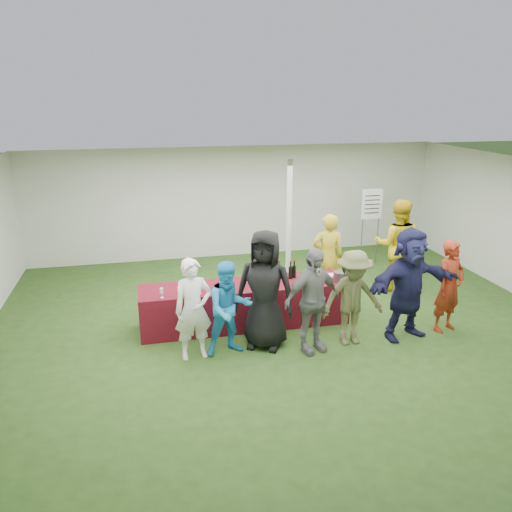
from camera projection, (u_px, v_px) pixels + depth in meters
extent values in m
plane|color=#284719|center=(279.00, 321.00, 8.91)|extent=(60.00, 60.00, 0.00)
plane|color=white|center=(237.00, 202.00, 12.19)|extent=(10.00, 0.00, 10.00)
plane|color=white|center=(391.00, 371.00, 4.78)|extent=(10.00, 0.00, 10.00)
plane|color=white|center=(282.00, 170.00, 8.07)|extent=(10.00, 10.00, 0.00)
cylinder|color=silver|center=(289.00, 230.00, 9.70)|extent=(0.10, 0.10, 2.70)
cube|color=maroon|center=(245.00, 304.00, 8.70)|extent=(3.60, 0.80, 0.75)
cylinder|color=black|center=(260.00, 275.00, 8.72)|extent=(0.07, 0.07, 0.22)
cylinder|color=black|center=(260.00, 267.00, 8.67)|extent=(0.03, 0.03, 0.08)
cylinder|color=maroon|center=(260.00, 264.00, 8.65)|extent=(0.03, 0.03, 0.02)
cylinder|color=black|center=(265.00, 274.00, 8.75)|extent=(0.07, 0.07, 0.22)
cylinder|color=black|center=(265.00, 266.00, 8.71)|extent=(0.03, 0.03, 0.08)
cylinder|color=maroon|center=(265.00, 263.00, 8.69)|extent=(0.03, 0.03, 0.02)
cylinder|color=black|center=(275.00, 273.00, 8.79)|extent=(0.07, 0.07, 0.22)
cylinder|color=black|center=(276.00, 265.00, 8.74)|extent=(0.03, 0.03, 0.08)
cylinder|color=maroon|center=(276.00, 262.00, 8.72)|extent=(0.03, 0.03, 0.02)
cylinder|color=black|center=(279.00, 272.00, 8.85)|extent=(0.07, 0.07, 0.22)
cylinder|color=black|center=(279.00, 264.00, 8.80)|extent=(0.03, 0.03, 0.08)
cylinder|color=maroon|center=(279.00, 261.00, 8.78)|extent=(0.03, 0.03, 0.02)
cylinder|color=black|center=(290.00, 273.00, 8.82)|extent=(0.07, 0.07, 0.22)
cylinder|color=black|center=(291.00, 265.00, 8.77)|extent=(0.03, 0.03, 0.08)
cylinder|color=maroon|center=(291.00, 262.00, 8.75)|extent=(0.03, 0.03, 0.02)
cylinder|color=black|center=(294.00, 272.00, 8.86)|extent=(0.07, 0.07, 0.22)
cylinder|color=black|center=(294.00, 264.00, 8.82)|extent=(0.03, 0.03, 0.08)
cylinder|color=maroon|center=(294.00, 261.00, 8.80)|extent=(0.03, 0.03, 0.02)
cylinder|color=silver|center=(162.00, 297.00, 8.02)|extent=(0.06, 0.06, 0.00)
cylinder|color=silver|center=(162.00, 295.00, 8.01)|extent=(0.01, 0.01, 0.07)
cylinder|color=silver|center=(162.00, 291.00, 7.99)|extent=(0.06, 0.06, 0.08)
cylinder|color=#4B0817|center=(162.00, 292.00, 8.00)|extent=(0.05, 0.05, 0.02)
cylinder|color=silver|center=(180.00, 296.00, 8.08)|extent=(0.06, 0.06, 0.00)
cylinder|color=silver|center=(179.00, 294.00, 8.06)|extent=(0.01, 0.01, 0.07)
cylinder|color=silver|center=(179.00, 289.00, 8.04)|extent=(0.06, 0.06, 0.08)
cylinder|color=#4B0817|center=(179.00, 291.00, 8.05)|extent=(0.05, 0.05, 0.02)
cylinder|color=silver|center=(200.00, 293.00, 8.19)|extent=(0.06, 0.06, 0.00)
cylinder|color=silver|center=(200.00, 291.00, 8.18)|extent=(0.01, 0.01, 0.07)
cylinder|color=silver|center=(199.00, 287.00, 8.15)|extent=(0.06, 0.06, 0.08)
cylinder|color=silver|center=(232.00, 292.00, 8.26)|extent=(0.06, 0.06, 0.00)
cylinder|color=silver|center=(232.00, 289.00, 8.25)|extent=(0.01, 0.01, 0.07)
cylinder|color=silver|center=(232.00, 285.00, 8.22)|extent=(0.06, 0.06, 0.08)
cylinder|color=#4B0817|center=(232.00, 287.00, 8.23)|extent=(0.05, 0.05, 0.02)
cylinder|color=silver|center=(247.00, 277.00, 8.64)|extent=(0.07, 0.07, 0.20)
cylinder|color=silver|center=(247.00, 271.00, 8.60)|extent=(0.03, 0.03, 0.03)
cube|color=white|center=(332.00, 275.00, 8.96)|extent=(0.25, 0.18, 0.03)
cylinder|color=slate|center=(341.00, 276.00, 8.70)|extent=(0.26, 0.26, 0.18)
cylinder|color=slate|center=(361.00, 242.00, 11.72)|extent=(0.02, 0.02, 1.10)
cylinder|color=slate|center=(377.00, 241.00, 11.80)|extent=(0.02, 0.02, 1.10)
cube|color=white|center=(372.00, 204.00, 11.48)|extent=(0.50, 0.02, 0.70)
cube|color=black|center=(373.00, 196.00, 11.40)|extent=(0.36, 0.01, 0.02)
cube|color=black|center=(373.00, 200.00, 11.43)|extent=(0.36, 0.01, 0.02)
cube|color=black|center=(372.00, 204.00, 11.46)|extent=(0.36, 0.01, 0.02)
cube|color=black|center=(372.00, 209.00, 11.50)|extent=(0.36, 0.01, 0.02)
cube|color=black|center=(372.00, 213.00, 11.53)|extent=(0.36, 0.01, 0.02)
imported|color=gold|center=(328.00, 257.00, 9.69)|extent=(0.68, 0.50, 1.71)
imported|color=gold|center=(397.00, 245.00, 10.13)|extent=(1.14, 1.04, 1.89)
imported|color=white|center=(193.00, 309.00, 7.49)|extent=(0.63, 0.46, 1.59)
imported|color=#2193D6|center=(229.00, 309.00, 7.62)|extent=(0.81, 0.67, 1.50)
imported|color=black|center=(265.00, 290.00, 7.78)|extent=(1.12, 0.98, 1.92)
imported|color=slate|center=(312.00, 301.00, 7.67)|extent=(1.07, 0.68, 1.69)
imported|color=brown|center=(353.00, 298.00, 7.91)|extent=(1.03, 0.60, 1.58)
imported|color=#18193D|center=(408.00, 284.00, 8.08)|extent=(1.82, 0.91, 1.88)
imported|color=maroon|center=(449.00, 286.00, 8.37)|extent=(0.68, 0.55, 1.59)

